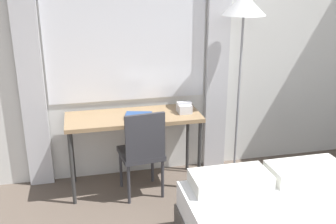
{
  "coord_description": "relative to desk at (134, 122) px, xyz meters",
  "views": [
    {
      "loc": [
        -0.9,
        -0.63,
        2.09
      ],
      "look_at": [
        -0.15,
        2.61,
        0.93
      ],
      "focal_mm": 42.0,
      "sensor_mm": 36.0,
      "label": 1
    }
  ],
  "objects": [
    {
      "name": "wall_back_with_window",
      "position": [
        0.36,
        0.34,
        0.64
      ],
      "size": [
        5.68,
        0.13,
        2.7
      ],
      "color": "silver",
      "rests_on": "ground_plane"
    },
    {
      "name": "desk",
      "position": [
        0.0,
        0.0,
        0.0
      ],
      "size": [
        1.33,
        0.52,
        0.78
      ],
      "color": "#937551",
      "rests_on": "ground_plane"
    },
    {
      "name": "desk_chair",
      "position": [
        0.05,
        -0.22,
        -0.21
      ],
      "size": [
        0.44,
        0.44,
        0.9
      ],
      "rotation": [
        0.0,
        0.0,
        0.11
      ],
      "color": "#333338",
      "rests_on": "ground_plane"
    },
    {
      "name": "standing_lamp",
      "position": [
        1.09,
        -0.04,
        1.0
      ],
      "size": [
        0.43,
        0.43,
        1.93
      ],
      "color": "#4C4C51",
      "rests_on": "ground_plane"
    },
    {
      "name": "telephone",
      "position": [
        0.51,
        -0.03,
        0.12
      ],
      "size": [
        0.15,
        0.16,
        0.11
      ],
      "color": "silver",
      "rests_on": "desk"
    },
    {
      "name": "book",
      "position": [
        0.04,
        -0.05,
        0.08
      ],
      "size": [
        0.3,
        0.25,
        0.02
      ],
      "rotation": [
        0.0,
        0.0,
        -0.26
      ],
      "color": "navy",
      "rests_on": "desk"
    }
  ]
}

